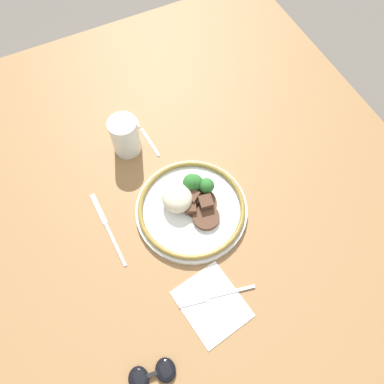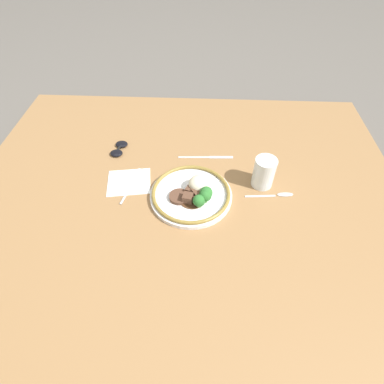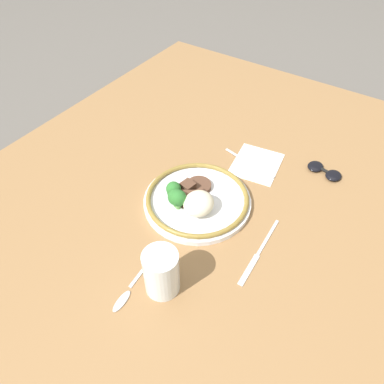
{
  "view_description": "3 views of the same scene",
  "coord_description": "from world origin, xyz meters",
  "px_view_note": "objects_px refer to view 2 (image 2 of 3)",
  "views": [
    {
      "loc": [
        -0.31,
        0.15,
        0.87
      ],
      "look_at": [
        0.05,
        -0.03,
        0.08
      ],
      "focal_mm": 35.0,
      "sensor_mm": 36.0,
      "label": 1
    },
    {
      "loc": [
        0.06,
        -0.66,
        0.78
      ],
      "look_at": [
        0.03,
        -0.02,
        0.08
      ],
      "focal_mm": 28.0,
      "sensor_mm": 36.0,
      "label": 2
    },
    {
      "loc": [
        0.56,
        0.33,
        0.73
      ],
      "look_at": [
        0.03,
        -0.02,
        0.08
      ],
      "focal_mm": 35.0,
      "sensor_mm": 36.0,
      "label": 3
    }
  ],
  "objects_px": {
    "juice_glass": "(264,174)",
    "sunglasses": "(119,149)",
    "spoon": "(279,195)",
    "knife": "(208,157)",
    "fork": "(133,182)",
    "plate": "(193,193)"
  },
  "relations": [
    {
      "from": "plate",
      "to": "juice_glass",
      "type": "bearing_deg",
      "value": 17.36
    },
    {
      "from": "fork",
      "to": "knife",
      "type": "relative_size",
      "value": 0.83
    },
    {
      "from": "knife",
      "to": "sunglasses",
      "type": "xyz_separation_m",
      "value": [
        -0.34,
        0.03,
        0.01
      ]
    },
    {
      "from": "sunglasses",
      "to": "juice_glass",
      "type": "bearing_deg",
      "value": -7.2
    },
    {
      "from": "juice_glass",
      "to": "sunglasses",
      "type": "bearing_deg",
      "value": 163.51
    },
    {
      "from": "juice_glass",
      "to": "sunglasses",
      "type": "xyz_separation_m",
      "value": [
        -0.52,
        0.16,
        -0.04
      ]
    },
    {
      "from": "spoon",
      "to": "sunglasses",
      "type": "bearing_deg",
      "value": 156.06
    },
    {
      "from": "knife",
      "to": "sunglasses",
      "type": "relative_size",
      "value": 2.01
    },
    {
      "from": "plate",
      "to": "spoon",
      "type": "xyz_separation_m",
      "value": [
        0.28,
        0.02,
        -0.02
      ]
    },
    {
      "from": "plate",
      "to": "juice_glass",
      "type": "relative_size",
      "value": 2.51
    },
    {
      "from": "juice_glass",
      "to": "sunglasses",
      "type": "relative_size",
      "value": 1.05
    },
    {
      "from": "spoon",
      "to": "sunglasses",
      "type": "xyz_separation_m",
      "value": [
        -0.58,
        0.2,
        0.01
      ]
    },
    {
      "from": "juice_glass",
      "to": "spoon",
      "type": "distance_m",
      "value": 0.09
    },
    {
      "from": "plate",
      "to": "spoon",
      "type": "height_order",
      "value": "plate"
    },
    {
      "from": "juice_glass",
      "to": "plate",
      "type": "bearing_deg",
      "value": -162.64
    },
    {
      "from": "spoon",
      "to": "sunglasses",
      "type": "relative_size",
      "value": 1.58
    },
    {
      "from": "juice_glass",
      "to": "sunglasses",
      "type": "distance_m",
      "value": 0.55
    },
    {
      "from": "sunglasses",
      "to": "fork",
      "type": "bearing_deg",
      "value": -54.24
    },
    {
      "from": "juice_glass",
      "to": "knife",
      "type": "relative_size",
      "value": 0.52
    },
    {
      "from": "knife",
      "to": "juice_glass",
      "type": "bearing_deg",
      "value": -37.16
    },
    {
      "from": "juice_glass",
      "to": "knife",
      "type": "distance_m",
      "value": 0.23
    },
    {
      "from": "knife",
      "to": "fork",
      "type": "bearing_deg",
      "value": -153.12
    }
  ]
}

